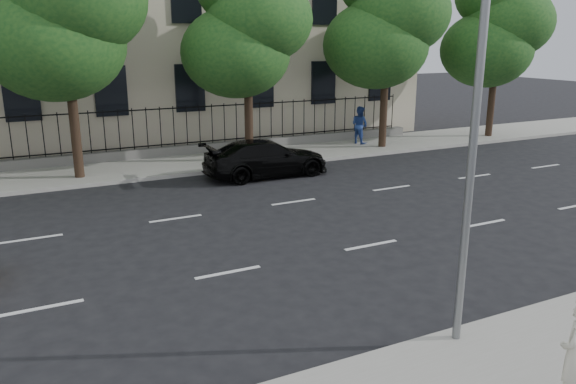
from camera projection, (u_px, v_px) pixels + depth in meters
name	position (u px, v px, depth m)	size (l,w,h in m)	color
ground	(273.00, 319.00, 10.89)	(120.00, 120.00, 0.00)	black
far_sidewalk	(129.00, 169.00, 22.96)	(60.00, 4.00, 0.15)	gray
lane_markings	(198.00, 242.00, 14.99)	(49.60, 4.62, 0.01)	silver
iron_fence	(120.00, 148.00, 24.27)	(30.00, 0.50, 2.20)	slate
street_light	(457.00, 46.00, 9.06)	(0.25, 3.32, 8.05)	slate
tree_c	(63.00, 4.00, 19.88)	(5.89, 5.50, 9.80)	#382619
tree_d	(246.00, 23.00, 23.03)	(5.34, 4.94, 8.84)	#382619
tree_e	(386.00, 17.00, 25.94)	(5.71, 5.31, 9.46)	#382619
tree_f	(497.00, 26.00, 29.02)	(5.52, 5.12, 9.01)	#382619
black_sedan	(266.00, 158.00, 21.94)	(2.02, 4.98, 1.44)	black
woman_near	(575.00, 355.00, 7.83)	(0.62, 0.41, 1.71)	beige
pedestrian_far	(360.00, 125.00, 27.92)	(0.90, 0.70, 1.86)	navy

